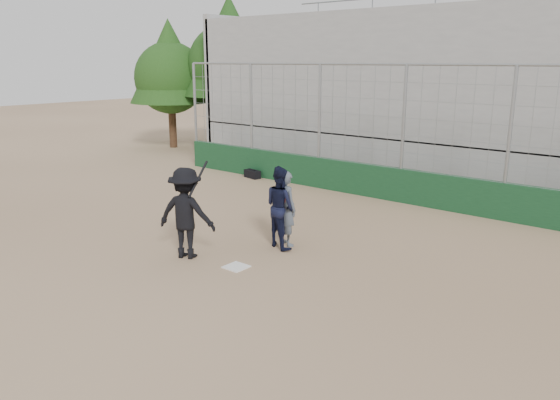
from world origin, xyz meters
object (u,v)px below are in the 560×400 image
Objects in this scene: catcher_crouched at (280,220)px; umpire at (286,212)px; equipment_bag at (252,174)px; batter_at_plate at (186,213)px.

umpire is at bearing 83.50° from catcher_crouched.
equipment_bag is (-5.57, 4.91, -0.63)m from umpire.
catcher_crouched is 0.80× the size of umpire.
equipment_bag is at bearing 137.30° from catcher_crouched.
catcher_crouched is (1.11, 1.77, -0.35)m from batter_at_plate.
batter_at_plate reaches higher than catcher_crouched.
umpire reaches higher than catcher_crouched.
catcher_crouched is at bearing 103.74° from umpire.
batter_at_plate is at bearing -122.06° from catcher_crouched.
umpire reaches higher than equipment_bag.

